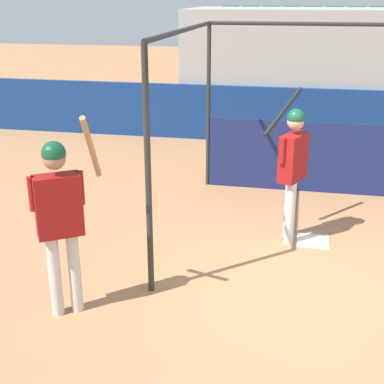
% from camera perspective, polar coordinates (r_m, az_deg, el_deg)
% --- Properties ---
extents(ground_plane, '(60.00, 60.00, 0.00)m').
position_cam_1_polar(ground_plane, '(6.38, 11.50, -10.66)').
color(ground_plane, '#A8754C').
extents(outfield_wall, '(24.00, 0.12, 1.28)m').
position_cam_1_polar(outfield_wall, '(12.49, 12.11, 7.86)').
color(outfield_wall, navy).
rests_on(outfield_wall, ground).
extents(bleacher_section, '(5.95, 3.20, 2.96)m').
position_cam_1_polar(bleacher_section, '(13.99, 12.38, 12.62)').
color(bleacher_section, '#9E9E99').
rests_on(bleacher_section, ground).
extents(batting_cage, '(3.40, 3.86, 2.84)m').
position_cam_1_polar(batting_cage, '(8.53, 12.01, 6.36)').
color(batting_cage, '#282828').
rests_on(batting_cage, ground).
extents(home_plate, '(0.44, 0.44, 0.02)m').
position_cam_1_polar(home_plate, '(7.68, 12.78, -5.11)').
color(home_plate, white).
rests_on(home_plate, ground).
extents(player_batter, '(0.62, 1.00, 2.02)m').
position_cam_1_polar(player_batter, '(7.28, 10.67, 3.20)').
color(player_batter, silver).
rests_on(player_batter, ground).
extents(player_waiting, '(0.65, 0.69, 2.18)m').
position_cam_1_polar(player_waiting, '(5.58, -13.91, -2.00)').
color(player_waiting, silver).
rests_on(player_waiting, ground).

